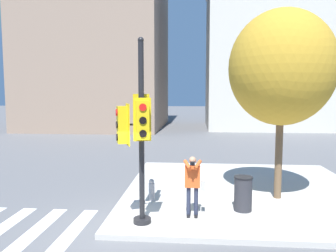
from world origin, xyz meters
name	(u,v)px	position (x,y,z in m)	size (l,w,h in m)	color
ground_plane	(121,232)	(0.00, 0.00, 0.00)	(160.00, 160.00, 0.00)	#5B5B5E
sidewalk_corner	(244,191)	(3.50, 3.50, 0.07)	(8.00, 8.00, 0.14)	#BCB7AD
crosswalk_stripes	(3,227)	(-3.05, 0.01, 0.00)	(4.12, 2.79, 0.01)	silver
traffic_signal_pole	(138,129)	(0.40, 0.24, 2.53)	(0.89, 1.25, 4.61)	black
person_photographer	(193,181)	(1.76, 0.83, 1.09)	(0.58, 0.54, 1.61)	black
street_tree	(282,68)	(4.40, 2.61, 4.17)	(3.17, 3.17, 5.78)	brown
fire_hydrant	(152,190)	(0.50, 2.02, 0.47)	(0.18, 0.24, 0.67)	#99999E
trash_bin	(243,194)	(3.15, 1.37, 0.63)	(0.52, 0.52, 0.97)	#2D2D33
building_left	(100,41)	(-7.86, 25.44, 8.70)	(12.90, 13.51, 17.37)	gray
building_right	(272,54)	(9.37, 26.00, 7.31)	(12.99, 9.86, 14.59)	beige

